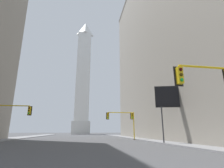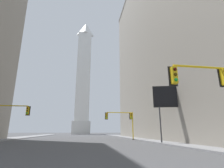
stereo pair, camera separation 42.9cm
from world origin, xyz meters
The scene contains 7 objects.
sidewalk_right centered at (13.66, 33.77, 0.07)m, with size 5.00×112.57×0.15m, color gray.
building_right centered at (23.98, 30.53, 22.34)m, with size 20.61×55.09×44.66m.
obelisk centered at (0.00, 93.81, 31.33)m, with size 9.35×9.35×65.82m.
traffic_light_near_right centered at (9.54, 7.78, 4.34)m, with size 4.34×0.50×5.72m.
traffic_light_mid_left centered at (-9.48, 24.54, 3.93)m, with size 5.34×0.51×5.14m.
traffic_light_mid_right centered at (8.98, 31.56, 3.95)m, with size 5.60×0.52×5.15m.
billboard_sign centered at (12.87, 19.77, 5.84)m, with size 4.30×1.34×7.56m.
Camera 2 is at (1.62, -1.95, 1.55)m, focal length 28.00 mm.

